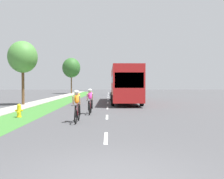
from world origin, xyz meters
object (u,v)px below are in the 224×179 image
object	(u,v)px
cyclist_trailing	(90,101)
cyclist_lead	(77,106)
street_tree_far	(71,68)
bus_red	(124,83)
suv_blue	(119,90)
street_tree_near	(23,57)
fire_hydrant_yellow	(19,111)

from	to	relation	value
cyclist_trailing	cyclist_lead	bearing A→B (deg)	-96.88
street_tree_far	cyclist_trailing	bearing A→B (deg)	-78.78
bus_red	suv_blue	distance (m)	16.69
suv_blue	cyclist_trailing	bearing A→B (deg)	-96.40
cyclist_lead	street_tree_far	xyz separation A→B (m)	(-6.01, 35.38, 4.40)
cyclist_trailing	bus_red	distance (m)	9.56
suv_blue	street_tree_far	size ratio (longest dim) A/B	0.65
cyclist_trailing	street_tree_near	xyz separation A→B (m)	(-6.53, 6.35, 3.47)
cyclist_lead	bus_red	distance (m)	12.69
suv_blue	street_tree_far	bearing A→B (deg)	145.05
fire_hydrant_yellow	street_tree_far	xyz separation A→B (m)	(-2.51, 33.63, 4.84)
cyclist_lead	suv_blue	distance (m)	29.09
fire_hydrant_yellow	street_tree_far	size ratio (longest dim) A/B	0.11
fire_hydrant_yellow	cyclist_trailing	bearing A→B (deg)	19.96
suv_blue	fire_hydrant_yellow	bearing A→B (deg)	-104.00
fire_hydrant_yellow	cyclist_trailing	distance (m)	4.15
cyclist_trailing	bus_red	xyz separation A→B (m)	(2.74, 9.08, 1.17)
cyclist_lead	street_tree_near	distance (m)	11.85
bus_red	suv_blue	bearing A→B (deg)	89.50
bus_red	street_tree_near	size ratio (longest dim) A/B	2.03
cyclist_lead	suv_blue	size ratio (longest dim) A/B	0.37
bus_red	suv_blue	world-z (taller)	bus_red
cyclist_lead	suv_blue	bearing A→B (deg)	83.55
bus_red	street_tree_near	world-z (taller)	street_tree_near
suv_blue	street_tree_near	bearing A→B (deg)	-115.90
bus_red	street_tree_far	xyz separation A→B (m)	(-9.13, 23.14, 3.24)
suv_blue	street_tree_far	world-z (taller)	street_tree_far
street_tree_far	cyclist_lead	bearing A→B (deg)	-80.36
cyclist_lead	cyclist_trailing	distance (m)	3.19
cyclist_trailing	street_tree_near	distance (m)	9.75
fire_hydrant_yellow	street_tree_far	distance (m)	34.07
bus_red	street_tree_far	size ratio (longest dim) A/B	1.61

